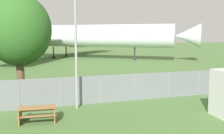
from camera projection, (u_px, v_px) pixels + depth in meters
perimeter_fence at (101, 89)px, 17.30m from camera, size 56.07×0.07×1.87m
airplane at (67, 36)px, 50.42m from camera, size 41.89×35.39×12.47m
picnic_bench_near_cabin at (37, 112)px, 13.76m from camera, size 2.05×1.55×0.76m
tree_left_of_cabin at (19, 30)px, 17.02m from camera, size 4.25×4.25×7.17m
light_mast at (75, 17)px, 15.53m from camera, size 0.44×0.44×9.27m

